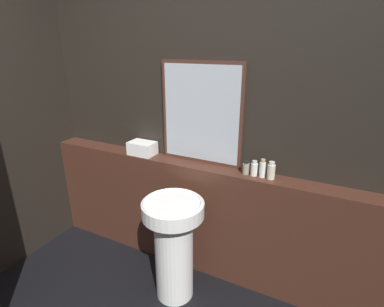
{
  "coord_description": "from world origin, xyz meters",
  "views": [
    {
      "loc": [
        0.95,
        -0.51,
        1.88
      ],
      "look_at": [
        -0.02,
        1.4,
        1.09
      ],
      "focal_mm": 28.0,
      "sensor_mm": 36.0,
      "label": 1
    }
  ],
  "objects_px": {
    "pedestal_sink": "(174,242)",
    "lotion_bottle": "(262,169)",
    "mirror": "(201,114)",
    "shampoo_bottle": "(246,168)",
    "conditioner_bottle": "(254,169)",
    "body_wash_bottle": "(271,171)",
    "towel_stack": "(142,148)"
  },
  "relations": [
    {
      "from": "pedestal_sink",
      "to": "conditioner_bottle",
      "type": "xyz_separation_m",
      "value": [
        0.46,
        0.39,
        0.54
      ]
    },
    {
      "from": "shampoo_bottle",
      "to": "lotion_bottle",
      "type": "bearing_deg",
      "value": 0.0
    },
    {
      "from": "mirror",
      "to": "lotion_bottle",
      "type": "height_order",
      "value": "mirror"
    },
    {
      "from": "mirror",
      "to": "towel_stack",
      "type": "height_order",
      "value": "mirror"
    },
    {
      "from": "pedestal_sink",
      "to": "conditioner_bottle",
      "type": "distance_m",
      "value": 0.81
    },
    {
      "from": "conditioner_bottle",
      "to": "mirror",
      "type": "bearing_deg",
      "value": 171.13
    },
    {
      "from": "pedestal_sink",
      "to": "towel_stack",
      "type": "distance_m",
      "value": 0.85
    },
    {
      "from": "shampoo_bottle",
      "to": "pedestal_sink",
      "type": "bearing_deg",
      "value": -135.44
    },
    {
      "from": "pedestal_sink",
      "to": "towel_stack",
      "type": "bearing_deg",
      "value": 143.53
    },
    {
      "from": "towel_stack",
      "to": "lotion_bottle",
      "type": "distance_m",
      "value": 1.06
    },
    {
      "from": "pedestal_sink",
      "to": "shampoo_bottle",
      "type": "relative_size",
      "value": 8.07
    },
    {
      "from": "towel_stack",
      "to": "shampoo_bottle",
      "type": "relative_size",
      "value": 2.22
    },
    {
      "from": "shampoo_bottle",
      "to": "body_wash_bottle",
      "type": "bearing_deg",
      "value": 0.0
    },
    {
      "from": "pedestal_sink",
      "to": "conditioner_bottle",
      "type": "bearing_deg",
      "value": 40.41
    },
    {
      "from": "mirror",
      "to": "conditioner_bottle",
      "type": "height_order",
      "value": "mirror"
    },
    {
      "from": "mirror",
      "to": "body_wash_bottle",
      "type": "bearing_deg",
      "value": -7.04
    },
    {
      "from": "pedestal_sink",
      "to": "lotion_bottle",
      "type": "xyz_separation_m",
      "value": [
        0.52,
        0.39,
        0.55
      ]
    },
    {
      "from": "mirror",
      "to": "shampoo_bottle",
      "type": "distance_m",
      "value": 0.54
    },
    {
      "from": "body_wash_bottle",
      "to": "lotion_bottle",
      "type": "bearing_deg",
      "value": 180.0
    },
    {
      "from": "towel_stack",
      "to": "conditioner_bottle",
      "type": "height_order",
      "value": "conditioner_bottle"
    },
    {
      "from": "mirror",
      "to": "pedestal_sink",
      "type": "bearing_deg",
      "value": -89.52
    },
    {
      "from": "shampoo_bottle",
      "to": "lotion_bottle",
      "type": "height_order",
      "value": "lotion_bottle"
    },
    {
      "from": "pedestal_sink",
      "to": "lotion_bottle",
      "type": "height_order",
      "value": "lotion_bottle"
    },
    {
      "from": "pedestal_sink",
      "to": "body_wash_bottle",
      "type": "distance_m",
      "value": 0.89
    },
    {
      "from": "lotion_bottle",
      "to": "body_wash_bottle",
      "type": "distance_m",
      "value": 0.06
    },
    {
      "from": "towel_stack",
      "to": "conditioner_bottle",
      "type": "distance_m",
      "value": 1.0
    },
    {
      "from": "mirror",
      "to": "lotion_bottle",
      "type": "relative_size",
      "value": 5.77
    },
    {
      "from": "towel_stack",
      "to": "body_wash_bottle",
      "type": "relative_size",
      "value": 1.76
    },
    {
      "from": "conditioner_bottle",
      "to": "lotion_bottle",
      "type": "height_order",
      "value": "lotion_bottle"
    },
    {
      "from": "towel_stack",
      "to": "mirror",
      "type": "bearing_deg",
      "value": 7.83
    },
    {
      "from": "body_wash_bottle",
      "to": "pedestal_sink",
      "type": "bearing_deg",
      "value": -146.08
    },
    {
      "from": "body_wash_bottle",
      "to": "shampoo_bottle",
      "type": "bearing_deg",
      "value": -180.0
    }
  ]
}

